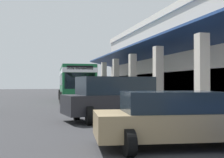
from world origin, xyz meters
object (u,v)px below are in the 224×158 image
Objects in this scene: potted_palm at (100,92)px; parked_sedan_tan at (176,118)px; pedestrian at (105,94)px; transit_bus at (75,81)px; parked_suv_charcoal at (117,98)px.

parked_sedan_tan is at bearing -8.13° from potted_palm.
potted_palm is at bearing 168.88° from pedestrian.
pedestrian is 0.70× the size of potted_palm.
transit_bus is 2.47× the size of parked_sedan_tan.
pedestrian is at bearing 176.71° from parked_sedan_tan.
parked_suv_charcoal reaches higher than parked_sedan_tan.
transit_bus is at bearing -26.71° from potted_palm.
parked_suv_charcoal reaches higher than pedestrian.
pedestrian is (-10.84, 0.62, 0.26)m from parked_sedan_tan.
transit_bus is at bearing -179.85° from parked_suv_charcoal.
parked_suv_charcoal is at bearing -10.32° from potted_palm.
parked_sedan_tan is at bearing -3.29° from pedestrian.
pedestrian reaches higher than parked_sedan_tan.
transit_bus reaches higher than potted_palm.
pedestrian is 17.61m from potted_palm.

